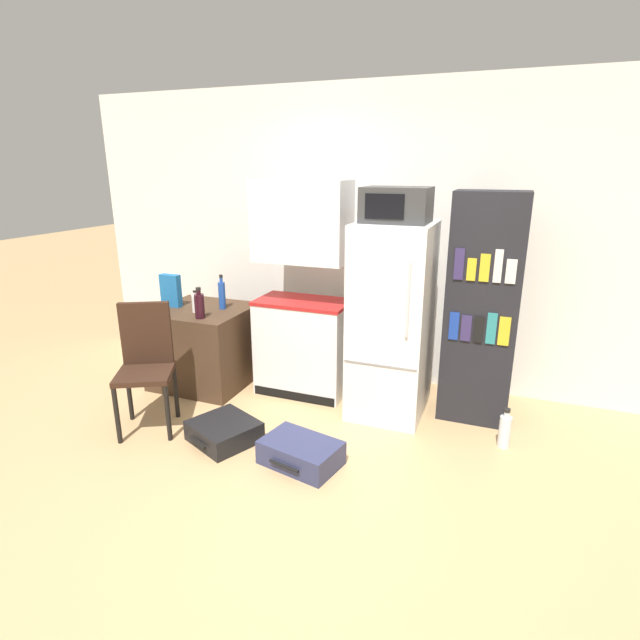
# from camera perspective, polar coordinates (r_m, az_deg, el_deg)

# --- Properties ---
(ground_plane) EXTENTS (24.00, 24.00, 0.00)m
(ground_plane) POSITION_cam_1_polar(r_m,az_deg,el_deg) (3.39, -3.83, -18.46)
(ground_plane) COLOR tan
(wall_back) EXTENTS (6.40, 0.10, 2.68)m
(wall_back) POSITION_cam_1_polar(r_m,az_deg,el_deg) (4.64, 8.73, 9.16)
(wall_back) COLOR white
(wall_back) RESTS_ON ground_plane
(side_table) EXTENTS (0.83, 0.78, 0.73)m
(side_table) POSITION_cam_1_polar(r_m,az_deg,el_deg) (4.79, -13.07, -2.89)
(side_table) COLOR #422D1E
(side_table) RESTS_ON ground_plane
(kitchen_hutch) EXTENTS (0.81, 0.46, 1.87)m
(kitchen_hutch) POSITION_cam_1_polar(r_m,az_deg,el_deg) (4.34, -1.99, 2.46)
(kitchen_hutch) COLOR white
(kitchen_hutch) RESTS_ON ground_plane
(refrigerator) EXTENTS (0.59, 0.68, 1.57)m
(refrigerator) POSITION_cam_1_polar(r_m,az_deg,el_deg) (4.03, 8.16, -0.16)
(refrigerator) COLOR white
(refrigerator) RESTS_ON ground_plane
(microwave) EXTENTS (0.50, 0.39, 0.26)m
(microwave) POSITION_cam_1_polar(r_m,az_deg,el_deg) (3.86, 8.74, 12.89)
(microwave) COLOR #333333
(microwave) RESTS_ON refrigerator
(bookshelf) EXTENTS (0.54, 0.36, 1.80)m
(bookshelf) POSITION_cam_1_polar(r_m,az_deg,el_deg) (4.06, 17.98, 1.04)
(bookshelf) COLOR black
(bookshelf) RESTS_ON ground_plane
(bottle_milk_white) EXTENTS (0.07, 0.07, 0.20)m
(bottle_milk_white) POSITION_cam_1_polar(r_m,az_deg,el_deg) (4.56, -14.02, 1.90)
(bottle_milk_white) COLOR white
(bottle_milk_white) RESTS_ON side_table
(bottle_wine_dark) EXTENTS (0.08, 0.08, 0.27)m
(bottle_wine_dark) POSITION_cam_1_polar(r_m,az_deg,el_deg) (4.36, -13.62, 1.65)
(bottle_wine_dark) COLOR black
(bottle_wine_dark) RESTS_ON side_table
(bottle_blue_soda) EXTENTS (0.06, 0.06, 0.32)m
(bottle_blue_soda) POSITION_cam_1_polar(r_m,az_deg,el_deg) (4.61, -11.14, 2.87)
(bottle_blue_soda) COLOR #1E47A3
(bottle_blue_soda) RESTS_ON side_table
(cereal_box) EXTENTS (0.19, 0.07, 0.30)m
(cereal_box) POSITION_cam_1_polar(r_m,az_deg,el_deg) (4.79, -16.68, 3.24)
(cereal_box) COLOR #1E66A8
(cereal_box) RESTS_ON side_table
(chair) EXTENTS (0.54, 0.54, 0.98)m
(chair) POSITION_cam_1_polar(r_m,az_deg,el_deg) (4.07, -19.29, -3.94)
(chair) COLOR black
(chair) RESTS_ON ground_plane
(suitcase_large_flat) EXTENTS (0.58, 0.57, 0.15)m
(suitcase_large_flat) POSITION_cam_1_polar(r_m,az_deg,el_deg) (3.89, -10.90, -12.38)
(suitcase_large_flat) COLOR black
(suitcase_large_flat) RESTS_ON ground_plane
(suitcase_small_flat) EXTENTS (0.59, 0.45, 0.17)m
(suitcase_small_flat) POSITION_cam_1_polar(r_m,az_deg,el_deg) (3.56, -2.21, -14.91)
(suitcase_small_flat) COLOR navy
(suitcase_small_flat) RESTS_ON ground_plane
(water_bottle_front) EXTENTS (0.09, 0.09, 0.31)m
(water_bottle_front) POSITION_cam_1_polar(r_m,az_deg,el_deg) (3.96, 20.36, -11.77)
(water_bottle_front) COLOR silver
(water_bottle_front) RESTS_ON ground_plane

